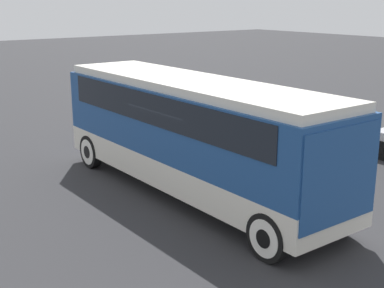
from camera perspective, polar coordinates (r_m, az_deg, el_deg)
ground_plane at (r=14.87m, az=0.00°, el=-5.34°), size 120.00×120.00×0.00m
tour_bus at (r=14.23m, az=0.23°, el=1.78°), size 9.82×2.52×3.18m
parked_car_near at (r=21.43m, az=7.62°, el=2.93°), size 4.58×1.94×1.43m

